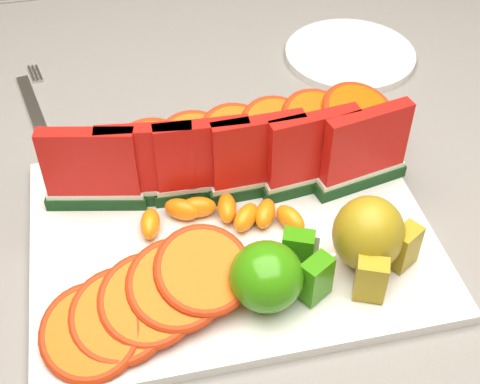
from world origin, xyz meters
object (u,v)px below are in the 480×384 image
pear_cluster (371,237)px  side_plate (350,55)px  apple_cluster (274,274)px  fork (35,109)px  platter (232,236)px

pear_cluster → side_plate: (0.11, 0.37, -0.05)m
apple_cluster → side_plate: bearing=61.4°
pear_cluster → fork: 0.46m
pear_cluster → side_plate: pear_cluster is taller
platter → pear_cluster: size_ratio=4.47×
platter → fork: bearing=126.3°
apple_cluster → platter: bearing=102.7°
apple_cluster → fork: apple_cluster is taller
apple_cluster → side_plate: (0.21, 0.39, -0.04)m
apple_cluster → fork: size_ratio=0.52×
apple_cluster → fork: (-0.22, 0.36, -0.04)m
apple_cluster → fork: 0.42m
apple_cluster → pear_cluster: 0.10m
fork → apple_cluster: bearing=-58.6°
side_plate → fork: size_ratio=1.16×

